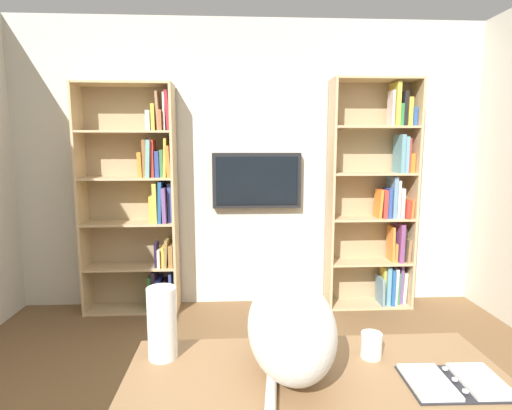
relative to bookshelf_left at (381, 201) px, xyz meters
The scene contains 9 objects.
wall_back 1.28m from the bookshelf_left, ahead, with size 4.52×0.06×2.70m, color beige.
bookshelf_left is the anchor object (origin of this frame).
bookshelf_right 2.24m from the bookshelf_left, ahead, with size 0.86×0.28×2.09m.
wall_mounted_tv 1.19m from the bookshelf_left, ahead, with size 0.84×0.07×0.52m.
desk 2.67m from the bookshelf_left, 65.37° to the left, with size 1.35×0.55×0.73m.
cat 2.61m from the bookshelf_left, 62.89° to the left, with size 0.31×0.66×0.37m.
open_binder 2.57m from the bookshelf_left, 75.39° to the left, with size 0.34×0.23×0.02m.
paper_towel_roll 2.79m from the bookshelf_left, 53.37° to the left, with size 0.11×0.11×0.28m, color white.
coffee_mug 2.45m from the bookshelf_left, 69.17° to the left, with size 0.08×0.08×0.10m, color white.
Camera 1 is at (0.16, 1.62, 1.53)m, focal length 28.04 mm.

